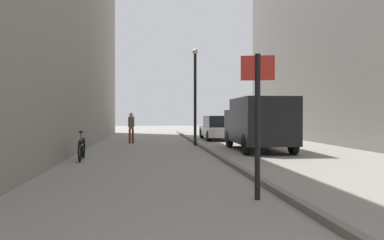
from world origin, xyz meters
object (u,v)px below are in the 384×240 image
pedestrian_main_foreground (131,126)px  bicycle_leaning (82,149)px  delivery_van (259,122)px  parked_car (218,128)px  street_sign_post (258,113)px  lamp_post (195,90)px

pedestrian_main_foreground → bicycle_leaning: (-1.32, -7.48, -0.55)m
delivery_van → parked_car: (-0.38, 7.32, -0.48)m
parked_car → street_sign_post: size_ratio=1.62×
pedestrian_main_foreground → lamp_post: bearing=-40.7°
pedestrian_main_foreground → bicycle_leaning: bearing=-111.6°
street_sign_post → lamp_post: (0.37, 12.19, 1.18)m
delivery_van → lamp_post: bearing=129.1°
parked_car → lamp_post: bearing=-114.6°
lamp_post → delivery_van: bearing=-52.4°
delivery_van → parked_car: size_ratio=1.20×
delivery_van → lamp_post: (-2.32, 3.02, 1.53)m
parked_car → bicycle_leaning: size_ratio=2.38×
bicycle_leaning → delivery_van: bearing=18.3°
delivery_van → street_sign_post: street_sign_post is taller
pedestrian_main_foreground → bicycle_leaning: size_ratio=0.91×
pedestrian_main_foreground → street_sign_post: 14.26m
bicycle_leaning → parked_car: bearing=54.0°
parked_car → bicycle_leaning: parked_car is taller
lamp_post → bicycle_leaning: 7.63m
parked_car → bicycle_leaning: bearing=-123.1°
parked_car → lamp_post: 5.13m
pedestrian_main_foreground → lamp_post: (3.18, -1.78, 1.79)m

